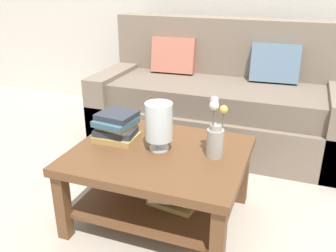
{
  "coord_description": "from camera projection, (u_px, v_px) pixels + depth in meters",
  "views": [
    {
      "loc": [
        0.71,
        -2.13,
        1.43
      ],
      "look_at": [
        -0.01,
        -0.2,
        0.57
      ],
      "focal_mm": 39.21,
      "sensor_mm": 36.0,
      "label": 1
    }
  ],
  "objects": [
    {
      "name": "book_stack_main",
      "position": [
        116.0,
        127.0,
        2.26
      ],
      "size": [
        0.26,
        0.25,
        0.17
      ],
      "color": "tan",
      "rests_on": "coffee_table"
    },
    {
      "name": "glass_hurricane_vase",
      "position": [
        159.0,
        123.0,
        2.1
      ],
      "size": [
        0.16,
        0.16,
        0.29
      ],
      "color": "silver",
      "rests_on": "coffee_table"
    },
    {
      "name": "couch",
      "position": [
        219.0,
        102.0,
        3.25
      ],
      "size": [
        2.14,
        0.9,
        1.06
      ],
      "color": "#7A6B5B",
      "rests_on": "ground"
    },
    {
      "name": "coffee_table",
      "position": [
        160.0,
        171.0,
        2.19
      ],
      "size": [
        1.01,
        0.83,
        0.47
      ],
      "color": "brown",
      "rests_on": "ground"
    },
    {
      "name": "ground_plane",
      "position": [
        179.0,
        189.0,
        2.62
      ],
      "size": [
        10.0,
        10.0,
        0.0
      ],
      "primitive_type": "plane",
      "color": "#ADA393"
    },
    {
      "name": "flower_pitcher",
      "position": [
        215.0,
        135.0,
        2.03
      ],
      "size": [
        0.11,
        0.11,
        0.35
      ],
      "color": "#9E998E",
      "rests_on": "coffee_table"
    }
  ]
}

